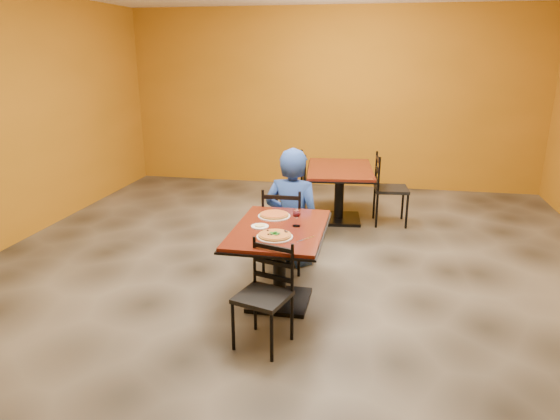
% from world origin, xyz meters
% --- Properties ---
extents(floor, '(7.00, 8.00, 0.01)m').
position_xyz_m(floor, '(0.00, 0.00, 0.00)').
color(floor, black).
rests_on(floor, ground).
extents(wall_back, '(7.00, 0.01, 3.00)m').
position_xyz_m(wall_back, '(0.00, 4.00, 1.50)').
color(wall_back, '#AB6813').
rests_on(wall_back, ground).
extents(table_main, '(0.83, 1.23, 0.75)m').
position_xyz_m(table_main, '(0.00, -0.50, 0.56)').
color(table_main, '#56180D').
rests_on(table_main, floor).
extents(table_second, '(1.03, 1.41, 0.75)m').
position_xyz_m(table_second, '(0.34, 2.04, 0.56)').
color(table_second, '#56180D').
rests_on(table_second, floor).
extents(chair_main_near, '(0.47, 0.47, 0.84)m').
position_xyz_m(chair_main_near, '(0.01, -1.23, 0.42)').
color(chair_main_near, black).
rests_on(chair_main_near, floor).
extents(chair_main_far, '(0.43, 0.43, 0.93)m').
position_xyz_m(chair_main_far, '(-0.11, 0.29, 0.46)').
color(chair_main_far, black).
rests_on(chair_main_far, floor).
extents(chair_second_left, '(0.52, 0.52, 0.94)m').
position_xyz_m(chair_second_left, '(-0.36, 2.04, 0.47)').
color(chair_second_left, black).
rests_on(chair_second_left, floor).
extents(chair_second_right, '(0.48, 0.48, 0.97)m').
position_xyz_m(chair_second_right, '(1.04, 2.04, 0.48)').
color(chair_second_right, black).
rests_on(chair_second_right, floor).
extents(diner, '(0.69, 0.50, 1.30)m').
position_xyz_m(diner, '(-0.05, 0.48, 0.65)').
color(diner, navy).
rests_on(diner, floor).
extents(plate_main, '(0.31, 0.31, 0.01)m').
position_xyz_m(plate_main, '(0.01, -0.76, 0.76)').
color(plate_main, white).
rests_on(plate_main, table_main).
extents(pizza_main, '(0.28, 0.28, 0.02)m').
position_xyz_m(pizza_main, '(0.01, -0.76, 0.77)').
color(pizza_main, maroon).
rests_on(pizza_main, plate_main).
extents(plate_far, '(0.31, 0.31, 0.01)m').
position_xyz_m(plate_far, '(-0.11, -0.20, 0.76)').
color(plate_far, white).
rests_on(plate_far, table_main).
extents(pizza_far, '(0.28, 0.28, 0.02)m').
position_xyz_m(pizza_far, '(-0.11, -0.20, 0.77)').
color(pizza_far, orange).
rests_on(pizza_far, plate_far).
extents(side_plate, '(0.16, 0.16, 0.01)m').
position_xyz_m(side_plate, '(-0.18, -0.52, 0.76)').
color(side_plate, white).
rests_on(side_plate, table_main).
extents(dip, '(0.09, 0.09, 0.01)m').
position_xyz_m(dip, '(-0.18, -0.52, 0.76)').
color(dip, tan).
rests_on(dip, side_plate).
extents(wine_glass, '(0.08, 0.08, 0.18)m').
position_xyz_m(wine_glass, '(0.14, -0.44, 0.84)').
color(wine_glass, white).
rests_on(wine_glass, table_main).
extents(fork, '(0.02, 0.19, 0.00)m').
position_xyz_m(fork, '(-0.13, -0.68, 0.75)').
color(fork, silver).
rests_on(fork, table_main).
extents(knife, '(0.14, 0.18, 0.00)m').
position_xyz_m(knife, '(0.28, -0.76, 0.75)').
color(knife, silver).
rests_on(knife, table_main).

